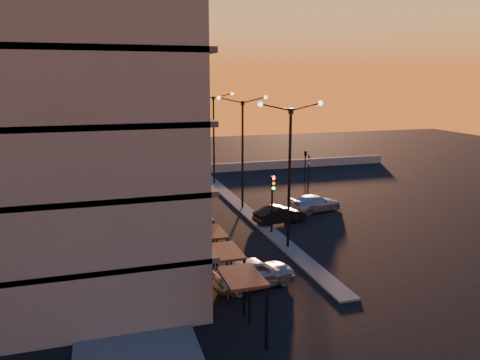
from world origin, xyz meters
name	(u,v)px	position (x,y,z in m)	size (l,w,h in m)	color
ground	(288,248)	(0.00, 0.00, 0.00)	(120.00, 120.00, 0.00)	black
sidewalk_west	(120,243)	(-10.50, 4.00, 0.06)	(5.00, 40.00, 0.12)	#494947
median	(242,208)	(0.00, 10.00, 0.06)	(1.20, 36.00, 0.12)	#494947
parapet	(218,168)	(2.00, 26.00, 0.50)	(44.00, 0.50, 1.00)	gray
building	(42,58)	(-14.00, 0.03, 11.91)	(14.35, 17.08, 25.00)	slate
streetlamp_near	(290,164)	(0.00, 0.00, 5.59)	(4.32, 0.32, 9.51)	black
streetlamp_mid	(243,143)	(0.00, 10.00, 5.59)	(4.32, 0.32, 9.51)	black
streetlamp_far	(214,131)	(0.00, 20.00, 5.59)	(4.32, 0.32, 9.51)	black
traffic_light_main	(273,195)	(0.00, 2.87, 2.89)	(0.28, 0.44, 4.25)	black
signal_east_a	(308,172)	(8.00, 14.00, 1.93)	(0.13, 0.16, 3.60)	black
signal_east_b	(306,153)	(9.50, 18.00, 3.10)	(0.42, 1.99, 3.60)	black
car_hatchback	(253,272)	(-4.04, -4.84, 0.79)	(1.86, 4.61, 1.57)	#94989B
car_sedan	(280,214)	(1.50, 5.24, 0.67)	(1.41, 4.04, 1.33)	black
car_wagon	(315,203)	(5.57, 7.39, 0.68)	(1.90, 4.67, 1.36)	#ADAEB5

